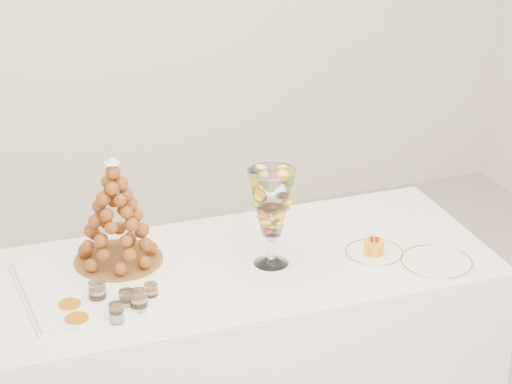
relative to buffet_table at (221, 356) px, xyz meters
name	(u,v)px	position (x,y,z in m)	size (l,w,h in m)	color
buffet_table	(221,356)	(0.00, 0.00, 0.00)	(1.96, 0.83, 0.74)	white
lace_tray	(123,276)	(-0.34, 0.04, 0.38)	(0.66, 0.49, 0.02)	white
macaron_vase	(272,204)	(0.18, -0.04, 0.60)	(0.16, 0.16, 0.35)	white
cake_plate	(374,253)	(0.55, -0.11, 0.37)	(0.22, 0.22, 0.01)	white
spare_plate	(436,263)	(0.72, -0.25, 0.37)	(0.26, 0.26, 0.01)	white
verrine_a	(97,293)	(-0.45, -0.09, 0.41)	(0.06, 0.06, 0.08)	white
verrine_b	(127,301)	(-0.37, -0.17, 0.40)	(0.05, 0.05, 0.07)	white
verrine_c	(151,293)	(-0.28, -0.14, 0.40)	(0.05, 0.05, 0.06)	white
verrine_d	(116,313)	(-0.42, -0.22, 0.40)	(0.05, 0.05, 0.06)	white
verrine_e	(139,301)	(-0.34, -0.19, 0.41)	(0.06, 0.06, 0.08)	white
ramekin_back	(70,308)	(-0.54, -0.10, 0.38)	(0.08, 0.08, 0.03)	white
ramekin_front	(77,322)	(-0.54, -0.20, 0.38)	(0.08, 0.08, 0.03)	white
croquembouche	(116,212)	(-0.33, 0.13, 0.58)	(0.31, 0.31, 0.39)	brown
mousse_cake	(374,247)	(0.54, -0.12, 0.40)	(0.07, 0.07, 0.06)	orange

